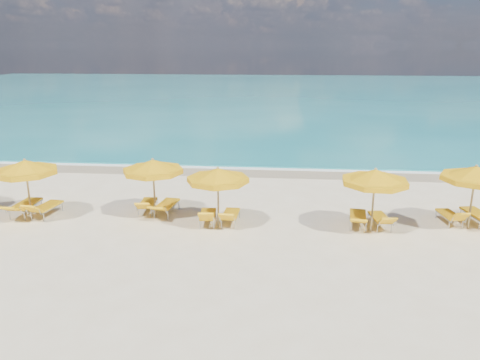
{
  "coord_description": "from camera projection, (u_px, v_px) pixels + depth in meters",
  "views": [
    {
      "loc": [
        1.65,
        -16.07,
        6.29
      ],
      "look_at": [
        0.0,
        1.5,
        1.2
      ],
      "focal_mm": 35.0,
      "sensor_mm": 36.0,
      "label": 1
    }
  ],
  "objects": [
    {
      "name": "wet_sand_band",
      "position": [
        251.0,
        171.0,
        24.34
      ],
      "size": [
        120.0,
        2.6,
        0.01
      ],
      "primitive_type": "cube",
      "color": "tan",
      "rests_on": "ground"
    },
    {
      "name": "lounger_4_left",
      "position": [
        358.0,
        220.0,
        16.86
      ],
      "size": [
        0.81,
        1.89,
        0.68
      ],
      "rotation": [
        0.0,
        0.0,
        -0.13
      ],
      "color": "#A5A8AD",
      "rests_on": "ground"
    },
    {
      "name": "lounger_2_left",
      "position": [
        148.0,
        207.0,
        18.26
      ],
      "size": [
        0.72,
        1.77,
        0.74
      ],
      "rotation": [
        0.0,
        0.0,
        0.09
      ],
      "color": "#A5A8AD",
      "rests_on": "ground"
    },
    {
      "name": "lounger_5_right",
      "position": [
        478.0,
        218.0,
        17.05
      ],
      "size": [
        0.96,
        1.98,
        0.73
      ],
      "rotation": [
        0.0,
        0.0,
        0.19
      ],
      "color": "#A5A8AD",
      "rests_on": "ground"
    },
    {
      "name": "umbrella_5",
      "position": [
        475.0,
        174.0,
        16.14
      ],
      "size": [
        2.51,
        2.51,
        2.36
      ],
      "rotation": [
        0.0,
        0.0,
        -0.08
      ],
      "color": "#A38951",
      "rests_on": "ground"
    },
    {
      "name": "lounger_3_right",
      "position": [
        230.0,
        218.0,
        17.09
      ],
      "size": [
        0.63,
        1.68,
        0.75
      ],
      "rotation": [
        0.0,
        0.0,
        -0.05
      ],
      "color": "#A5A8AD",
      "rests_on": "ground"
    },
    {
      "name": "lounger_1_left",
      "position": [
        25.0,
        209.0,
        17.98
      ],
      "size": [
        0.67,
        2.01,
        0.75
      ],
      "rotation": [
        0.0,
        0.0,
        -0.0
      ],
      "color": "#A5A8AD",
      "rests_on": "ground"
    },
    {
      "name": "lounger_4_right",
      "position": [
        380.0,
        222.0,
        16.78
      ],
      "size": [
        0.74,
        1.71,
        0.73
      ],
      "rotation": [
        0.0,
        0.0,
        0.12
      ],
      "color": "#A5A8AD",
      "rests_on": "ground"
    },
    {
      "name": "umbrella_3",
      "position": [
        218.0,
        176.0,
        16.32
      ],
      "size": [
        2.25,
        2.25,
        2.24
      ],
      "rotation": [
        0.0,
        0.0,
        0.02
      ],
      "color": "#A38951",
      "rests_on": "ground"
    },
    {
      "name": "lounger_5_left",
      "position": [
        449.0,
        219.0,
        17.07
      ],
      "size": [
        0.74,
        1.63,
        0.76
      ],
      "rotation": [
        0.0,
        0.0,
        0.14
      ],
      "color": "#A5A8AD",
      "rests_on": "ground"
    },
    {
      "name": "ocean",
      "position": [
        272.0,
        94.0,
        63.18
      ],
      "size": [
        120.0,
        80.0,
        0.3
      ],
      "primitive_type": "cube",
      "color": "#16767C",
      "rests_on": "ground"
    },
    {
      "name": "umbrella_2",
      "position": [
        153.0,
        167.0,
        17.32
      ],
      "size": [
        2.37,
        2.37,
        2.29
      ],
      "rotation": [
        0.0,
        0.0,
        0.05
      ],
      "color": "#A38951",
      "rests_on": "ground"
    },
    {
      "name": "ground_plane",
      "position": [
        236.0,
        222.0,
        17.26
      ],
      "size": [
        120.0,
        120.0,
        0.0
      ],
      "primitive_type": "plane",
      "color": "beige"
    },
    {
      "name": "whitecap_far",
      "position": [
        359.0,
        123.0,
        39.5
      ],
      "size": [
        18.0,
        0.3,
        0.05
      ],
      "primitive_type": "cube",
      "color": "white",
      "rests_on": "ground"
    },
    {
      "name": "lounger_2_right",
      "position": [
        166.0,
        209.0,
        18.05
      ],
      "size": [
        0.84,
        1.96,
        0.7
      ],
      "rotation": [
        0.0,
        0.0,
        -0.13
      ],
      "color": "#A5A8AD",
      "rests_on": "ground"
    },
    {
      "name": "foam_line",
      "position": [
        252.0,
        167.0,
        25.11
      ],
      "size": [
        120.0,
        1.2,
        0.03
      ],
      "primitive_type": "cube",
      "color": "white",
      "rests_on": "ground"
    },
    {
      "name": "umbrella_4",
      "position": [
        375.0,
        177.0,
        15.87
      ],
      "size": [
        2.9,
        2.9,
        2.32
      ],
      "rotation": [
        0.0,
        0.0,
        0.32
      ],
      "color": "#A38951",
      "rests_on": "ground"
    },
    {
      "name": "umbrella_1",
      "position": [
        25.0,
        168.0,
        17.07
      ],
      "size": [
        2.52,
        2.52,
        2.34
      ],
      "rotation": [
        0.0,
        0.0,
        0.09
      ],
      "color": "#A38951",
      "rests_on": "ground"
    },
    {
      "name": "lounger_3_left",
      "position": [
        208.0,
        219.0,
        17.06
      ],
      "size": [
        0.69,
        1.67,
        0.79
      ],
      "rotation": [
        0.0,
        0.0,
        0.08
      ],
      "color": "#A5A8AD",
      "rests_on": "ground"
    },
    {
      "name": "lounger_1_right",
      "position": [
        46.0,
        210.0,
        17.85
      ],
      "size": [
        0.83,
        1.85,
        0.8
      ],
      "rotation": [
        0.0,
        0.0,
        -0.14
      ],
      "color": "#A5A8AD",
      "rests_on": "ground"
    },
    {
      "name": "whitecap_near",
      "position": [
        178.0,
        135.0,
        34.06
      ],
      "size": [
        14.0,
        0.36,
        0.05
      ],
      "primitive_type": "cube",
      "color": "white",
      "rests_on": "ground"
    }
  ]
}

